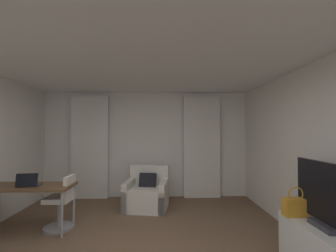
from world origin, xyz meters
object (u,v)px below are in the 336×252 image
armchair (147,194)px  handbag_primary (296,206)px  desk (29,190)px  laptop (29,183)px  tv_flatscreen (326,197)px  desk_chair (62,205)px

armchair → handbag_primary: handbag_primary is taller
desk → handbag_primary: (3.86, -0.95, 0.01)m
desk → laptop: bearing=-60.8°
laptop → handbag_primary: bearing=-13.1°
laptop → armchair: bearing=31.8°
armchair → handbag_primary: (2.00, -2.03, 0.39)m
laptop → handbag_primary: 3.93m
desk → tv_flatscreen: size_ratio=1.45×
desk_chair → handbag_primary: handbag_primary is taller
desk_chair → tv_flatscreen: bearing=-22.1°
armchair → laptop: size_ratio=2.74×
armchair → tv_flatscreen: bearing=-48.5°
laptop → handbag_primary: laptop is taller
handbag_primary → desk: bearing=166.2°
desk_chair → desk: bearing=-168.7°
desk_chair → handbag_primary: (3.37, -1.04, 0.29)m
desk → armchair: bearing=30.2°
armchair → desk: 2.18m
desk → tv_flatscreen: tv_flatscreen is taller
handbag_primary → desk_chair: bearing=162.8°
armchair → laptop: (-1.82, -1.13, 0.50)m
armchair → handbag_primary: 2.88m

